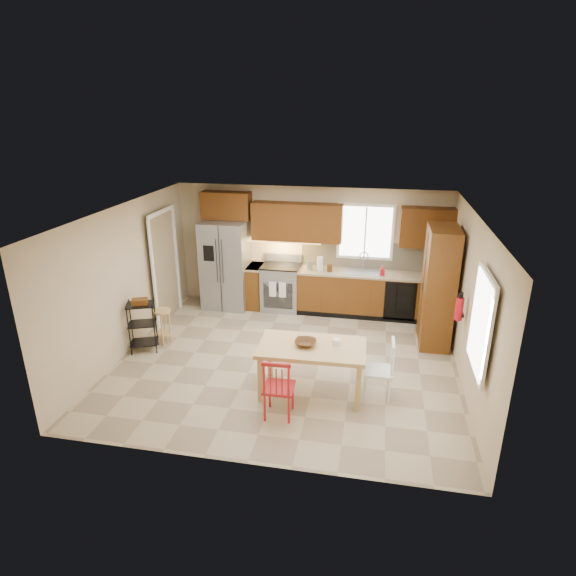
# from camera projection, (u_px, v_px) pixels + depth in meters

# --- Properties ---
(floor) EXTENTS (5.50, 5.50, 0.00)m
(floor) POSITION_uv_depth(u_px,v_px,m) (287.00, 361.00, 7.99)
(floor) COLOR tan
(floor) RESTS_ON ground
(ceiling) EXTENTS (5.50, 5.00, 0.02)m
(ceiling) POSITION_uv_depth(u_px,v_px,m) (287.00, 212.00, 7.11)
(ceiling) COLOR silver
(ceiling) RESTS_ON ground
(wall_back) EXTENTS (5.50, 0.02, 2.50)m
(wall_back) POSITION_uv_depth(u_px,v_px,m) (310.00, 248.00, 9.85)
(wall_back) COLOR #CCB793
(wall_back) RESTS_ON ground
(wall_front) EXTENTS (5.50, 0.02, 2.50)m
(wall_front) POSITION_uv_depth(u_px,v_px,m) (243.00, 372.00, 5.26)
(wall_front) COLOR #CCB793
(wall_front) RESTS_ON ground
(wall_left) EXTENTS (0.02, 5.00, 2.50)m
(wall_left) POSITION_uv_depth(u_px,v_px,m) (126.00, 280.00, 8.04)
(wall_left) COLOR #CCB793
(wall_left) RESTS_ON ground
(wall_right) EXTENTS (0.02, 5.00, 2.50)m
(wall_right) POSITION_uv_depth(u_px,v_px,m) (470.00, 304.00, 7.07)
(wall_right) COLOR #CCB793
(wall_right) RESTS_ON ground
(refrigerator) EXTENTS (0.92, 0.75, 1.82)m
(refrigerator) POSITION_uv_depth(u_px,v_px,m) (226.00, 265.00, 9.93)
(refrigerator) COLOR gray
(refrigerator) RESTS_ON floor
(range_stove) EXTENTS (0.76, 0.63, 0.92)m
(range_stove) POSITION_uv_depth(u_px,v_px,m) (281.00, 288.00, 9.94)
(range_stove) COLOR gray
(range_stove) RESTS_ON floor
(base_cabinet_narrow) EXTENTS (0.30, 0.60, 0.90)m
(base_cabinet_narrow) POSITION_uv_depth(u_px,v_px,m) (255.00, 286.00, 10.05)
(base_cabinet_narrow) COLOR #5C3110
(base_cabinet_narrow) RESTS_ON floor
(base_cabinet_run) EXTENTS (2.92, 0.60, 0.90)m
(base_cabinet_run) POSITION_uv_depth(u_px,v_px,m) (371.00, 294.00, 9.63)
(base_cabinet_run) COLOR #5C3110
(base_cabinet_run) RESTS_ON floor
(dishwasher) EXTENTS (0.60, 0.02, 0.78)m
(dishwasher) POSITION_uv_depth(u_px,v_px,m) (400.00, 301.00, 9.26)
(dishwasher) COLOR black
(dishwasher) RESTS_ON floor
(backsplash) EXTENTS (2.92, 0.03, 0.55)m
(backsplash) POSITION_uv_depth(u_px,v_px,m) (374.00, 255.00, 9.63)
(backsplash) COLOR #C6B995
(backsplash) RESTS_ON wall_back
(upper_over_fridge) EXTENTS (1.00, 0.35, 0.55)m
(upper_over_fridge) POSITION_uv_depth(u_px,v_px,m) (226.00, 205.00, 9.69)
(upper_over_fridge) COLOR #623810
(upper_over_fridge) RESTS_ON wall_back
(upper_left_block) EXTENTS (1.80, 0.35, 0.75)m
(upper_left_block) POSITION_uv_depth(u_px,v_px,m) (297.00, 222.00, 9.53)
(upper_left_block) COLOR #623810
(upper_left_block) RESTS_ON wall_back
(upper_right_block) EXTENTS (1.00, 0.35, 0.75)m
(upper_right_block) POSITION_uv_depth(u_px,v_px,m) (427.00, 228.00, 9.09)
(upper_right_block) COLOR #623810
(upper_right_block) RESTS_ON wall_back
(window_back) EXTENTS (1.12, 0.04, 1.12)m
(window_back) POSITION_uv_depth(u_px,v_px,m) (365.00, 232.00, 9.50)
(window_back) COLOR white
(window_back) RESTS_ON wall_back
(sink) EXTENTS (0.62, 0.46, 0.16)m
(sink) POSITION_uv_depth(u_px,v_px,m) (363.00, 274.00, 9.52)
(sink) COLOR gray
(sink) RESTS_ON base_cabinet_run
(undercab_glow) EXTENTS (1.60, 0.30, 0.01)m
(undercab_glow) POSITION_uv_depth(u_px,v_px,m) (282.00, 241.00, 9.70)
(undercab_glow) COLOR #FFBF66
(undercab_glow) RESTS_ON wall_back
(soap_bottle) EXTENTS (0.09, 0.09, 0.19)m
(soap_bottle) POSITION_uv_depth(u_px,v_px,m) (383.00, 270.00, 9.31)
(soap_bottle) COLOR #B40C1B
(soap_bottle) RESTS_ON base_cabinet_run
(paper_towel) EXTENTS (0.12, 0.12, 0.28)m
(paper_towel) POSITION_uv_depth(u_px,v_px,m) (320.00, 264.00, 9.56)
(paper_towel) COLOR white
(paper_towel) RESTS_ON base_cabinet_run
(canister_steel) EXTENTS (0.11, 0.11, 0.18)m
(canister_steel) POSITION_uv_depth(u_px,v_px,m) (310.00, 266.00, 9.61)
(canister_steel) COLOR gray
(canister_steel) RESTS_ON base_cabinet_run
(canister_wood) EXTENTS (0.10, 0.10, 0.14)m
(canister_wood) POSITION_uv_depth(u_px,v_px,m) (330.00, 268.00, 9.52)
(canister_wood) COLOR #4F2F15
(canister_wood) RESTS_ON base_cabinet_run
(pantry) EXTENTS (0.50, 0.95, 2.10)m
(pantry) POSITION_uv_depth(u_px,v_px,m) (438.00, 287.00, 8.30)
(pantry) COLOR #5C3110
(pantry) RESTS_ON floor
(fire_extinguisher) EXTENTS (0.12, 0.12, 0.36)m
(fire_extinguisher) POSITION_uv_depth(u_px,v_px,m) (459.00, 309.00, 7.28)
(fire_extinguisher) COLOR #B40C1B
(fire_extinguisher) RESTS_ON wall_right
(window_right) EXTENTS (0.04, 1.02, 1.32)m
(window_right) POSITION_uv_depth(u_px,v_px,m) (481.00, 323.00, 5.95)
(window_right) COLOR white
(window_right) RESTS_ON wall_right
(doorway) EXTENTS (0.04, 0.95, 2.10)m
(doorway) POSITION_uv_depth(u_px,v_px,m) (164.00, 268.00, 9.29)
(doorway) COLOR #8C7A59
(doorway) RESTS_ON wall_left
(dining_table) EXTENTS (1.55, 0.90, 0.75)m
(dining_table) POSITION_uv_depth(u_px,v_px,m) (312.00, 370.00, 7.01)
(dining_table) COLOR tan
(dining_table) RESTS_ON floor
(chair_red) EXTENTS (0.43, 0.43, 0.90)m
(chair_red) POSITION_uv_depth(u_px,v_px,m) (279.00, 386.00, 6.45)
(chair_red) COLOR #A91A1C
(chair_red) RESTS_ON floor
(chair_white) EXTENTS (0.43, 0.43, 0.90)m
(chair_white) POSITION_uv_depth(u_px,v_px,m) (378.00, 370.00, 6.86)
(chair_white) COLOR white
(chair_white) RESTS_ON floor
(table_bowl) EXTENTS (0.32, 0.32, 0.08)m
(table_bowl) POSITION_uv_depth(u_px,v_px,m) (305.00, 346.00, 6.89)
(table_bowl) COLOR #4F2F15
(table_bowl) RESTS_ON dining_table
(table_jar) EXTENTS (0.11, 0.11, 0.13)m
(table_jar) POSITION_uv_depth(u_px,v_px,m) (336.00, 343.00, 6.89)
(table_jar) COLOR white
(table_jar) RESTS_ON dining_table
(bar_stool) EXTENTS (0.40, 0.40, 0.63)m
(bar_stool) POSITION_uv_depth(u_px,v_px,m) (163.00, 326.00, 8.52)
(bar_stool) COLOR tan
(bar_stool) RESTS_ON floor
(utility_cart) EXTENTS (0.55, 0.49, 0.90)m
(utility_cart) POSITION_uv_depth(u_px,v_px,m) (143.00, 326.00, 8.21)
(utility_cart) COLOR black
(utility_cart) RESTS_ON floor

